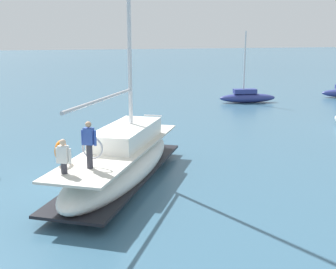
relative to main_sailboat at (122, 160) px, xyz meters
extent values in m
plane|color=#38607A|center=(0.30, -0.96, -0.92)|extent=(400.00, 400.00, 0.00)
ellipsoid|color=white|center=(0.06, -0.04, -0.22)|extent=(9.11, 7.69, 1.40)
cube|color=black|center=(0.06, -0.04, -0.53)|extent=(8.97, 7.59, 0.10)
cube|color=beige|center=(0.06, -0.04, 0.52)|extent=(8.61, 7.25, 0.08)
cube|color=white|center=(-0.51, 0.39, 0.91)|extent=(4.46, 3.94, 0.70)
cylinder|color=#B7B7BC|center=(1.40, -1.05, 2.68)|extent=(4.67, 3.56, 0.12)
cylinder|color=silver|center=(-3.47, 2.61, 1.03)|extent=(0.59, 0.76, 0.06)
torus|color=orange|center=(1.46, -2.57, 1.03)|extent=(0.64, 0.53, 0.70)
cylinder|color=#33333D|center=(2.36, -1.77, 0.96)|extent=(0.20, 0.20, 0.80)
cube|color=#3351AD|center=(2.36, -1.77, 1.64)|extent=(0.35, 0.38, 0.56)
sphere|color=tan|center=(2.36, -1.77, 2.03)|extent=(0.20, 0.20, 0.20)
cylinder|color=#3351AD|center=(2.23, -1.95, 1.59)|extent=(0.09, 0.09, 0.50)
cylinder|color=#3351AD|center=(2.50, -1.60, 1.59)|extent=(0.09, 0.09, 0.50)
cylinder|color=#33333D|center=(2.61, -2.65, 0.74)|extent=(0.20, 0.20, 0.35)
cube|color=white|center=(2.61, -2.65, 1.19)|extent=(0.35, 0.38, 0.56)
sphere|color=beige|center=(2.61, -2.65, 1.58)|extent=(0.20, 0.20, 0.20)
cylinder|color=white|center=(2.48, -2.82, 1.14)|extent=(0.09, 0.09, 0.50)
cylinder|color=white|center=(2.74, -2.47, 1.14)|extent=(0.09, 0.09, 0.50)
torus|color=silver|center=(2.17, -1.63, 1.18)|extent=(0.50, 0.64, 0.76)
ellipsoid|color=navy|center=(-16.28, 16.44, -0.51)|extent=(2.54, 5.23, 0.82)
cube|color=navy|center=(-16.35, 16.20, 0.10)|extent=(1.30, 2.17, 0.40)
cylinder|color=silver|center=(-16.39, 16.07, 2.63)|extent=(0.13, 0.13, 5.45)
camera|label=1|loc=(15.55, -4.45, 4.74)|focal=44.84mm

